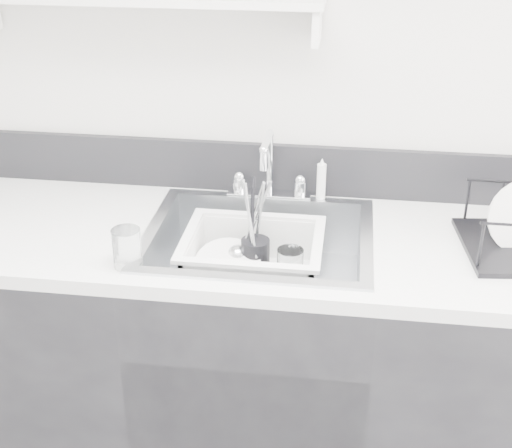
# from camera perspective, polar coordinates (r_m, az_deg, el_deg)

# --- Properties ---
(room_shell) EXTENTS (3.50, 3.00, 2.60)m
(room_shell) POSITION_cam_1_polar(r_m,az_deg,el_deg) (1.00, -6.22, 16.67)
(room_shell) COLOR silver
(room_shell) RESTS_ON ground
(counter_run) EXTENTS (3.20, 0.62, 0.92)m
(counter_run) POSITION_cam_1_polar(r_m,az_deg,el_deg) (2.26, 0.18, -11.22)
(counter_run) COLOR black
(counter_run) RESTS_ON ground
(backsplash) EXTENTS (3.20, 0.02, 0.16)m
(backsplash) POSITION_cam_1_polar(r_m,az_deg,el_deg) (2.24, 1.22, 4.47)
(backsplash) COLOR black
(backsplash) RESTS_ON counter_run
(sink) EXTENTS (0.64, 0.52, 0.20)m
(sink) POSITION_cam_1_polar(r_m,az_deg,el_deg) (2.05, 0.19, -3.10)
(sink) COLOR silver
(sink) RESTS_ON counter_run
(faucet) EXTENTS (0.26, 0.18, 0.23)m
(faucet) POSITION_cam_1_polar(r_m,az_deg,el_deg) (2.20, 1.06, 3.48)
(faucet) COLOR silver
(faucet) RESTS_ON counter_run
(side_sprayer) EXTENTS (0.03, 0.03, 0.14)m
(side_sprayer) POSITION_cam_1_polar(r_m,az_deg,el_deg) (2.20, 5.24, 3.57)
(side_sprayer) COLOR white
(side_sprayer) RESTS_ON counter_run
(wall_shelf) EXTENTS (1.00, 0.16, 0.12)m
(wall_shelf) POSITION_cam_1_polar(r_m,az_deg,el_deg) (2.10, -8.83, 17.20)
(wall_shelf) COLOR silver
(wall_shelf) RESTS_ON room_shell
(wash_tub) EXTENTS (0.45, 0.40, 0.15)m
(wash_tub) POSITION_cam_1_polar(r_m,az_deg,el_deg) (2.06, -0.26, -2.96)
(wash_tub) COLOR white
(wash_tub) RESTS_ON sink
(plate_stack) EXTENTS (0.24, 0.23, 0.09)m
(plate_stack) POSITION_cam_1_polar(r_m,az_deg,el_deg) (2.08, -2.06, -3.91)
(plate_stack) COLOR white
(plate_stack) RESTS_ON wash_tub
(utensil_cup) EXTENTS (0.09, 0.09, 0.29)m
(utensil_cup) POSITION_cam_1_polar(r_m,az_deg,el_deg) (2.10, -0.06, -2.38)
(utensil_cup) COLOR black
(utensil_cup) RESTS_ON wash_tub
(ladle) EXTENTS (0.22, 0.27, 0.07)m
(ladle) POSITION_cam_1_polar(r_m,az_deg,el_deg) (2.06, -0.77, -3.81)
(ladle) COLOR silver
(ladle) RESTS_ON wash_tub
(tumbler_in_tub) EXTENTS (0.08, 0.08, 0.11)m
(tumbler_in_tub) POSITION_cam_1_polar(r_m,az_deg,el_deg) (2.05, 2.74, -3.43)
(tumbler_in_tub) COLOR white
(tumbler_in_tub) RESTS_ON wash_tub
(tumbler_counter) EXTENTS (0.08, 0.08, 0.10)m
(tumbler_counter) POSITION_cam_1_polar(r_m,az_deg,el_deg) (1.86, -10.28, -1.90)
(tumbler_counter) COLOR white
(tumbler_counter) RESTS_ON counter_run
(bowl_small) EXTENTS (0.12, 0.12, 0.03)m
(bowl_small) POSITION_cam_1_polar(r_m,az_deg,el_deg) (2.02, 2.88, -5.27)
(bowl_small) COLOR white
(bowl_small) RESTS_ON wash_tub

